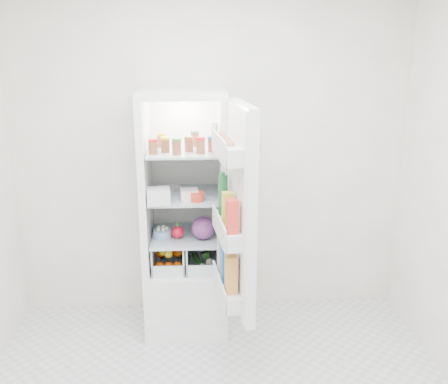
{
  "coord_description": "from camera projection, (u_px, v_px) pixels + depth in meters",
  "views": [
    {
      "loc": [
        -0.09,
        -2.26,
        2.1
      ],
      "look_at": [
        0.07,
        0.95,
        1.14
      ],
      "focal_mm": 40.0,
      "sensor_mm": 36.0,
      "label": 1
    }
  ],
  "objects": [
    {
      "name": "bell_pepper",
      "position": [
        178.0,
        232.0,
        3.6
      ],
      "size": [
        0.09,
        0.09,
        0.09
      ],
      "primitive_type": "sphere",
      "color": "red",
      "rests_on": "shelf_low"
    },
    {
      "name": "crisper_right",
      "position": [
        202.0,
        251.0,
        3.72
      ],
      "size": [
        0.23,
        0.46,
        0.22
      ],
      "primitive_type": null,
      "color": "silver",
      "rests_on": "refrigerator"
    },
    {
      "name": "foil_tray",
      "position": [
        170.0,
        189.0,
        3.66
      ],
      "size": [
        0.18,
        0.17,
        0.04
      ],
      "primitive_type": "cube",
      "rotation": [
        0.0,
        0.0,
        0.44
      ],
      "color": "silver",
      "rests_on": "shelf_mid"
    },
    {
      "name": "tin_red",
      "position": [
        197.0,
        196.0,
        3.44
      ],
      "size": [
        0.11,
        0.11,
        0.06
      ],
      "primitive_type": "cylinder",
      "rotation": [
        0.0,
        0.0,
        -0.22
      ],
      "color": "red",
      "rests_on": "shelf_mid"
    },
    {
      "name": "shelf_top",
      "position": [
        183.0,
        150.0,
        3.5
      ],
      "size": [
        0.49,
        0.53,
        0.02
      ],
      "primitive_type": "cube",
      "color": "#A4B6C0",
      "rests_on": "refrigerator"
    },
    {
      "name": "tub_white",
      "position": [
        159.0,
        196.0,
        3.38
      ],
      "size": [
        0.17,
        0.17,
        0.1
      ],
      "primitive_type": "cube",
      "rotation": [
        0.0,
        0.0,
        0.09
      ],
      "color": "silver",
      "rests_on": "shelf_mid"
    },
    {
      "name": "shelf_low",
      "position": [
        185.0,
        235.0,
        3.68
      ],
      "size": [
        0.49,
        0.53,
        0.01
      ],
      "primitive_type": "cube",
      "color": "#A4B6C0",
      "rests_on": "refrigerator"
    },
    {
      "name": "squeeze_bottle",
      "position": [
        214.0,
        136.0,
        3.48
      ],
      "size": [
        0.06,
        0.06,
        0.19
      ],
      "primitive_type": "cylinder",
      "rotation": [
        0.0,
        0.0,
        -0.16
      ],
      "color": "white",
      "rests_on": "shelf_top"
    },
    {
      "name": "crisper_left",
      "position": [
        169.0,
        252.0,
        3.71
      ],
      "size": [
        0.23,
        0.46,
        0.22
      ],
      "primitive_type": null,
      "color": "silver",
      "rests_on": "refrigerator"
    },
    {
      "name": "veg_pile",
      "position": [
        203.0,
        257.0,
        3.74
      ],
      "size": [
        0.16,
        0.3,
        0.1
      ],
      "color": "#234B19",
      "rests_on": "refrigerator"
    },
    {
      "name": "tub_cream",
      "position": [
        189.0,
        194.0,
        3.47
      ],
      "size": [
        0.13,
        0.13,
        0.07
      ],
      "primitive_type": "cube",
      "rotation": [
        0.0,
        0.0,
        0.09
      ],
      "color": "white",
      "rests_on": "shelf_mid"
    },
    {
      "name": "mushroom_bowl",
      "position": [
        162.0,
        234.0,
        3.61
      ],
      "size": [
        0.17,
        0.17,
        0.06
      ],
      "primitive_type": "cylinder",
      "rotation": [
        0.0,
        0.0,
        0.33
      ],
      "color": "#8BABCF",
      "rests_on": "shelf_low"
    },
    {
      "name": "refrigerator",
      "position": [
        186.0,
        242.0,
        3.76
      ],
      "size": [
        0.6,
        0.6,
        1.8
      ],
      "color": "silver",
      "rests_on": "ground"
    },
    {
      "name": "citrus_pile",
      "position": [
        169.0,
        257.0,
        3.67
      ],
      "size": [
        0.2,
        0.24,
        0.16
      ],
      "color": "#EE5C0C",
      "rests_on": "refrigerator"
    },
    {
      "name": "red_cabbage",
      "position": [
        203.0,
        228.0,
        3.58
      ],
      "size": [
        0.17,
        0.17,
        0.17
      ],
      "primitive_type": "sphere",
      "color": "#511F5A",
      "rests_on": "shelf_low"
    },
    {
      "name": "fridge_door",
      "position": [
        237.0,
        215.0,
        3.05
      ],
      "size": [
        0.23,
        0.6,
        1.3
      ],
      "rotation": [
        0.0,
        0.0,
        1.68
      ],
      "color": "silver",
      "rests_on": "refrigerator"
    },
    {
      "name": "condiment_jars",
      "position": [
        182.0,
        145.0,
        3.43
      ],
      "size": [
        0.46,
        0.34,
        0.08
      ],
      "color": "#B21919",
      "rests_on": "shelf_top"
    },
    {
      "name": "room_walls",
      "position": [
        219.0,
        158.0,
        2.31
      ],
      "size": [
        3.02,
        3.02,
        2.61
      ],
      "color": "beige",
      "rests_on": "ground"
    },
    {
      "name": "shelf_mid",
      "position": [
        185.0,
        195.0,
        3.59
      ],
      "size": [
        0.49,
        0.53,
        0.02
      ],
      "primitive_type": "cube",
      "color": "#A4B6C0",
      "rests_on": "refrigerator"
    }
  ]
}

